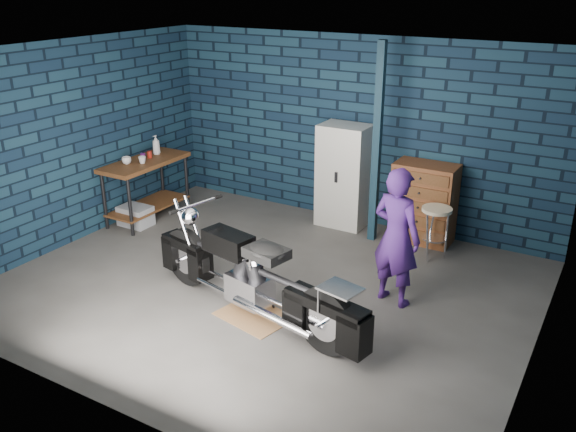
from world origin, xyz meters
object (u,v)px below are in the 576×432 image
at_px(storage_bin, 136,216).
at_px(shop_stool, 435,233).
at_px(motorcycle, 253,271).
at_px(tool_chest, 423,203).
at_px(locker, 343,176).
at_px(person, 396,237).
at_px(workbench, 147,190).

relative_size(storage_bin, shop_stool, 0.66).
relative_size(motorcycle, tool_chest, 2.25).
bearing_deg(locker, person, -50.21).
xyz_separation_m(tool_chest, shop_stool, (0.32, -0.45, -0.20)).
xyz_separation_m(person, tool_chest, (-0.27, 1.77, -0.24)).
height_order(workbench, locker, locker).
relative_size(workbench, person, 0.88).
height_order(person, shop_stool, person).
distance_m(workbench, storage_bin, 0.44).
relative_size(person, storage_bin, 3.40).
height_order(workbench, person, person).
bearing_deg(storage_bin, person, -2.86).
height_order(storage_bin, locker, locker).
bearing_deg(motorcycle, tool_chest, 84.58).
bearing_deg(tool_chest, shop_stool, -54.43).
distance_m(storage_bin, locker, 3.11).
xyz_separation_m(motorcycle, locker, (-0.31, 2.85, 0.20)).
height_order(workbench, tool_chest, tool_chest).
bearing_deg(storage_bin, shop_stool, 15.13).
relative_size(workbench, tool_chest, 1.27).
xyz_separation_m(workbench, motorcycle, (2.94, -1.58, 0.09)).
xyz_separation_m(motorcycle, person, (1.17, 1.07, 0.24)).
bearing_deg(shop_stool, person, -92.21).
height_order(tool_chest, shop_stool, tool_chest).
bearing_deg(shop_stool, storage_bin, -164.87).
bearing_deg(locker, tool_chest, 0.00).
bearing_deg(tool_chest, person, -81.32).
bearing_deg(person, shop_stool, -78.59).
bearing_deg(motorcycle, storage_bin, 168.52).
bearing_deg(workbench, locker, 25.61).
xyz_separation_m(motorcycle, shop_stool, (1.22, 2.40, -0.20)).
bearing_deg(tool_chest, locker, 180.00).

